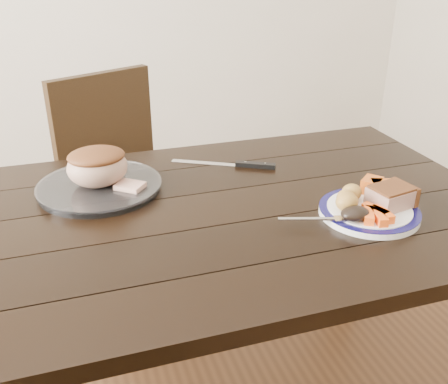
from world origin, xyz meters
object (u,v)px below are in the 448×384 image
object	(u,v)px
pork_slice	(391,197)
dinner_plate	(369,212)
fork	(322,219)
roast_joint	(97,167)
carving_knife	(242,165)
dining_table	(192,243)
serving_platter	(100,188)
chair_far	(124,182)

from	to	relation	value
pork_slice	dinner_plate	bearing A→B (deg)	175.24
fork	roast_joint	size ratio (longest dim) A/B	1.09
fork	carving_knife	xyz separation A→B (m)	(-0.05, 0.40, -0.01)
dining_table	dinner_plate	xyz separation A→B (m)	(0.41, -0.16, 0.10)
serving_platter	fork	distance (m)	0.60
chair_far	serving_platter	xyz separation A→B (m)	(-0.12, -0.54, 0.23)
dining_table	serving_platter	bearing A→B (deg)	136.67
dinner_plate	roast_joint	bearing A→B (deg)	150.35
roast_joint	carving_knife	bearing A→B (deg)	4.85
chair_far	pork_slice	world-z (taller)	chair_far
dining_table	roast_joint	distance (m)	0.32
dining_table	pork_slice	world-z (taller)	pork_slice
dining_table	roast_joint	world-z (taller)	roast_joint
dining_table	chair_far	bearing A→B (deg)	96.44
roast_joint	dining_table	bearing A→B (deg)	-43.33
dinner_plate	serving_platter	world-z (taller)	serving_platter
serving_platter	carving_knife	bearing A→B (deg)	4.85
dining_table	fork	bearing A→B (deg)	-32.53
dinner_plate	chair_far	bearing A→B (deg)	119.09
chair_far	fork	bearing A→B (deg)	86.95
carving_knife	serving_platter	bearing A→B (deg)	-145.85
dining_table	carving_knife	world-z (taller)	carving_knife
serving_platter	fork	xyz separation A→B (m)	(0.48, -0.37, 0.01)
chair_far	fork	xyz separation A→B (m)	(0.35, -0.90, 0.25)
fork	serving_platter	bearing A→B (deg)	160.32
dining_table	dinner_plate	size ratio (longest dim) A/B	6.59
chair_far	dinner_plate	world-z (taller)	chair_far
serving_platter	pork_slice	size ratio (longest dim) A/B	3.22
fork	roast_joint	xyz separation A→B (m)	(-0.48, 0.37, 0.05)
serving_platter	dining_table	bearing A→B (deg)	-43.33
dining_table	pork_slice	xyz separation A→B (m)	(0.47, -0.16, 0.14)
dining_table	dinner_plate	bearing A→B (deg)	-20.95
dinner_plate	roast_joint	xyz separation A→B (m)	(-0.62, 0.35, 0.06)
chair_far	serving_platter	bearing A→B (deg)	52.74
chair_far	dinner_plate	distance (m)	1.04
pork_slice	roast_joint	bearing A→B (deg)	152.09
dinner_plate	serving_platter	size ratio (longest dim) A/B	0.75
chair_far	roast_joint	world-z (taller)	chair_far
pork_slice	carving_knife	bearing A→B (deg)	121.95
dining_table	dinner_plate	distance (m)	0.45
dining_table	serving_platter	distance (m)	0.30
chair_far	carving_knife	bearing A→B (deg)	96.83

